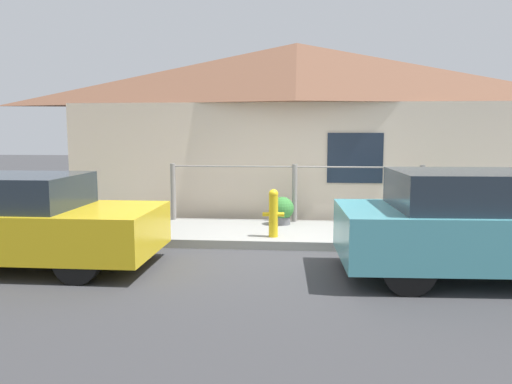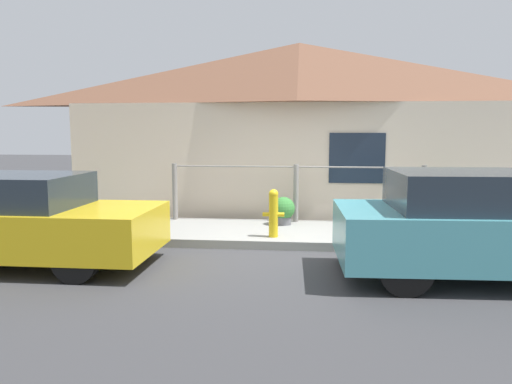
{
  "view_description": "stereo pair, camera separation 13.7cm",
  "coord_description": "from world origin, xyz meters",
  "px_view_note": "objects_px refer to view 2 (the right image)",
  "views": [
    {
      "loc": [
        0.11,
        -7.78,
        1.9
      ],
      "look_at": [
        -0.61,
        0.3,
        0.9
      ],
      "focal_mm": 35.0,
      "sensor_mm": 36.0,
      "label": 1
    },
    {
      "loc": [
        0.25,
        -7.77,
        1.9
      ],
      "look_at": [
        -0.61,
        0.3,
        0.9
      ],
      "focal_mm": 35.0,
      "sensor_mm": 36.0,
      "label": 2
    }
  ],
  "objects_px": {
    "car_left": "(9,220)",
    "potted_plant_corner": "(433,212)",
    "fire_hydrant": "(273,212)",
    "potted_plant_near_hydrant": "(283,210)",
    "car_right": "(483,226)",
    "potted_plant_by_fence": "(82,203)"
  },
  "relations": [
    {
      "from": "car_left",
      "to": "potted_plant_near_hydrant",
      "type": "xyz_separation_m",
      "value": [
        3.74,
        2.74,
        -0.23
      ]
    },
    {
      "from": "potted_plant_corner",
      "to": "potted_plant_near_hydrant",
      "type": "bearing_deg",
      "value": 178.38
    },
    {
      "from": "car_left",
      "to": "potted_plant_corner",
      "type": "height_order",
      "value": "car_left"
    },
    {
      "from": "fire_hydrant",
      "to": "potted_plant_by_fence",
      "type": "height_order",
      "value": "fire_hydrant"
    },
    {
      "from": "car_right",
      "to": "potted_plant_by_fence",
      "type": "height_order",
      "value": "car_right"
    },
    {
      "from": "potted_plant_near_hydrant",
      "to": "car_right",
      "type": "bearing_deg",
      "value": -45.62
    },
    {
      "from": "fire_hydrant",
      "to": "potted_plant_by_fence",
      "type": "relative_size",
      "value": 1.28
    },
    {
      "from": "car_right",
      "to": "potted_plant_near_hydrant",
      "type": "height_order",
      "value": "car_right"
    },
    {
      "from": "car_left",
      "to": "potted_plant_by_fence",
      "type": "bearing_deg",
      "value": 93.93
    },
    {
      "from": "car_left",
      "to": "fire_hydrant",
      "type": "height_order",
      "value": "car_left"
    },
    {
      "from": "car_right",
      "to": "potted_plant_corner",
      "type": "height_order",
      "value": "car_right"
    },
    {
      "from": "potted_plant_near_hydrant",
      "to": "potted_plant_by_fence",
      "type": "distance_m",
      "value": 3.93
    },
    {
      "from": "fire_hydrant",
      "to": "potted_plant_near_hydrant",
      "type": "xyz_separation_m",
      "value": [
        0.11,
        1.12,
        -0.14
      ]
    },
    {
      "from": "car_right",
      "to": "car_left",
      "type": "bearing_deg",
      "value": 177.77
    },
    {
      "from": "potted_plant_near_hydrant",
      "to": "potted_plant_corner",
      "type": "xyz_separation_m",
      "value": [
        2.71,
        -0.08,
        0.02
      ]
    },
    {
      "from": "car_right",
      "to": "potted_plant_corner",
      "type": "distance_m",
      "value": 2.68
    },
    {
      "from": "potted_plant_by_fence",
      "to": "potted_plant_corner",
      "type": "bearing_deg",
      "value": -0.13
    },
    {
      "from": "car_left",
      "to": "car_right",
      "type": "relative_size",
      "value": 1.09
    },
    {
      "from": "car_left",
      "to": "potted_plant_corner",
      "type": "relative_size",
      "value": 7.32
    },
    {
      "from": "car_right",
      "to": "fire_hydrant",
      "type": "relative_size",
      "value": 4.74
    },
    {
      "from": "fire_hydrant",
      "to": "potted_plant_corner",
      "type": "distance_m",
      "value": 3.01
    },
    {
      "from": "potted_plant_near_hydrant",
      "to": "potted_plant_by_fence",
      "type": "relative_size",
      "value": 0.84
    }
  ]
}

